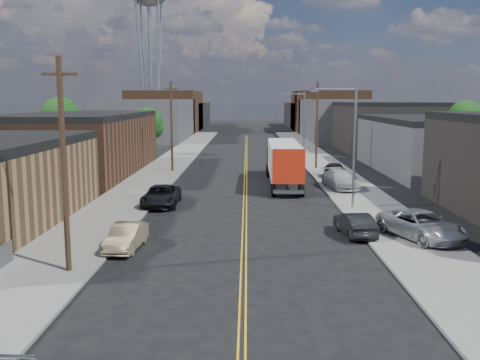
{
  "coord_description": "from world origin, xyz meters",
  "views": [
    {
      "loc": [
        0.17,
        -14.04,
        8.11
      ],
      "look_at": [
        -0.34,
        22.84,
        2.5
      ],
      "focal_mm": 40.0,
      "sensor_mm": 36.0,
      "label": 1
    }
  ],
  "objects_px": {
    "car_left_c": "(161,196)",
    "car_right_oncoming": "(355,224)",
    "car_right_lot_a": "(421,225)",
    "semi_truck": "(283,160)",
    "car_right_lot_c": "(335,171)",
    "car_right_lot_b": "(340,179)",
    "car_left_b": "(126,237)"
  },
  "relations": [
    {
      "from": "car_left_c",
      "to": "car_right_oncoming",
      "type": "xyz_separation_m",
      "value": [
        13.0,
        -8.81,
        -0.07
      ]
    },
    {
      "from": "car_left_c",
      "to": "car_right_lot_a",
      "type": "bearing_deg",
      "value": -31.8
    },
    {
      "from": "semi_truck",
      "to": "car_right_lot_a",
      "type": "xyz_separation_m",
      "value": [
        6.61,
        -20.86,
        -1.38
      ]
    },
    {
      "from": "car_left_c",
      "to": "car_right_lot_c",
      "type": "bearing_deg",
      "value": 40.64
    },
    {
      "from": "car_right_lot_c",
      "to": "car_right_oncoming",
      "type": "bearing_deg",
      "value": -97.14
    },
    {
      "from": "car_right_lot_b",
      "to": "semi_truck",
      "type": "bearing_deg",
      "value": 137.58
    },
    {
      "from": "car_left_c",
      "to": "car_right_lot_c",
      "type": "relative_size",
      "value": 1.22
    },
    {
      "from": "car_left_b",
      "to": "car_right_lot_c",
      "type": "relative_size",
      "value": 0.92
    },
    {
      "from": "semi_truck",
      "to": "car_left_b",
      "type": "distance_m",
      "value": 24.95
    },
    {
      "from": "car_right_lot_b",
      "to": "car_right_lot_c",
      "type": "bearing_deg",
      "value": 76.07
    },
    {
      "from": "car_left_b",
      "to": "car_right_oncoming",
      "type": "height_order",
      "value": "car_right_oncoming"
    },
    {
      "from": "semi_truck",
      "to": "car_right_oncoming",
      "type": "bearing_deg",
      "value": -80.24
    },
    {
      "from": "car_left_c",
      "to": "car_right_lot_b",
      "type": "distance_m",
      "value": 16.72
    },
    {
      "from": "semi_truck",
      "to": "car_right_lot_b",
      "type": "relative_size",
      "value": 2.83
    },
    {
      "from": "car_left_b",
      "to": "car_right_oncoming",
      "type": "bearing_deg",
      "value": 17.16
    },
    {
      "from": "car_left_b",
      "to": "semi_truck",
      "type": "bearing_deg",
      "value": 70.01
    },
    {
      "from": "car_left_b",
      "to": "car_left_c",
      "type": "bearing_deg",
      "value": 93.57
    },
    {
      "from": "semi_truck",
      "to": "car_right_lot_b",
      "type": "distance_m",
      "value": 6.14
    },
    {
      "from": "semi_truck",
      "to": "car_left_b",
      "type": "bearing_deg",
      "value": -112.6
    },
    {
      "from": "car_left_c",
      "to": "car_right_lot_b",
      "type": "relative_size",
      "value": 1.01
    },
    {
      "from": "car_left_c",
      "to": "car_right_lot_a",
      "type": "distance_m",
      "value": 19.35
    },
    {
      "from": "car_right_oncoming",
      "to": "car_right_lot_c",
      "type": "xyz_separation_m",
      "value": [
        2.49,
        22.43,
        0.23
      ]
    },
    {
      "from": "semi_truck",
      "to": "car_right_lot_a",
      "type": "height_order",
      "value": "semi_truck"
    },
    {
      "from": "semi_truck",
      "to": "car_right_oncoming",
      "type": "distance_m",
      "value": 19.98
    },
    {
      "from": "semi_truck",
      "to": "car_right_oncoming",
      "type": "relative_size",
      "value": 3.65
    },
    {
      "from": "car_left_c",
      "to": "car_right_lot_a",
      "type": "xyz_separation_m",
      "value": [
        16.56,
        -10.0,
        0.17
      ]
    },
    {
      "from": "car_right_lot_b",
      "to": "car_right_oncoming",
      "type": "bearing_deg",
      "value": -105.35
    },
    {
      "from": "car_left_b",
      "to": "car_right_lot_b",
      "type": "bearing_deg",
      "value": 56.12
    },
    {
      "from": "car_left_b",
      "to": "car_left_c",
      "type": "xyz_separation_m",
      "value": [
        0.0,
        11.95,
        0.08
      ]
    },
    {
      "from": "semi_truck",
      "to": "car_right_lot_a",
      "type": "bearing_deg",
      "value": -71.46
    },
    {
      "from": "car_right_oncoming",
      "to": "semi_truck",
      "type": "bearing_deg",
      "value": -87.98
    },
    {
      "from": "car_right_lot_b",
      "to": "car_right_lot_c",
      "type": "relative_size",
      "value": 1.2
    }
  ]
}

